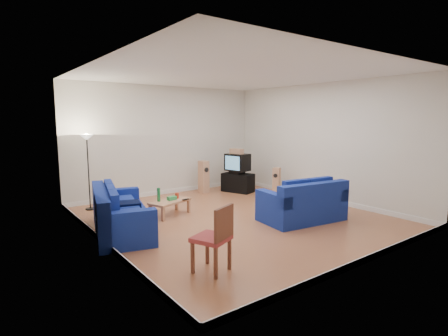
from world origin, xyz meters
TOP-DOWN VIEW (x-y plane):
  - room at (0.00, 0.00)m, footprint 6.01×6.51m
  - sofa_three_seat at (-2.51, 0.53)m, footprint 1.51×2.45m
  - sofa_loveseat at (1.06, -1.12)m, footprint 1.93×1.25m
  - coffee_table at (-1.10, 1.04)m, footprint 1.09×0.79m
  - bottle at (-1.35, 1.11)m, footprint 0.08×0.08m
  - tissue_box at (-1.04, 1.04)m, footprint 0.22×0.14m
  - red_canister at (-0.87, 1.12)m, footprint 0.09×0.09m
  - remote at (-0.77, 0.87)m, footprint 0.18×0.09m
  - tv_stand at (1.86, 2.19)m, footprint 0.81×1.05m
  - av_receiver at (1.81, 2.18)m, footprint 0.40×0.46m
  - television at (1.83, 2.18)m, footprint 0.64×0.77m
  - centre_speaker at (1.82, 2.21)m, footprint 0.25×0.46m
  - speaker_left at (0.93, 2.70)m, footprint 0.23×0.31m
  - speaker_right at (2.45, 1.11)m, footprint 0.30×0.28m
  - floor_lamp at (-2.45, 2.70)m, footprint 0.32×0.32m
  - dining_chair at (-2.01, -2.11)m, footprint 0.63×0.63m

SIDE VIEW (x-z plane):
  - tv_stand at x=1.86m, z-range 0.00..0.57m
  - coffee_table at x=-1.10m, z-range 0.13..0.48m
  - sofa_three_seat at x=-2.51m, z-range -0.11..0.77m
  - sofa_loveseat at x=1.06m, z-range -0.11..0.79m
  - remote at x=-0.77m, z-range 0.36..0.38m
  - tissue_box at x=-1.04m, z-range 0.36..0.44m
  - speaker_right at x=2.45m, z-range 0.00..0.82m
  - red_canister at x=-0.87m, z-range 0.36..0.49m
  - speaker_left at x=0.93m, z-range 0.00..0.98m
  - bottle at x=-1.35m, z-range 0.36..0.67m
  - dining_chair at x=-2.01m, z-range 0.06..1.07m
  - av_receiver at x=1.81m, z-range 0.57..0.66m
  - television at x=1.83m, z-range 0.66..1.18m
  - centre_speaker at x=1.82m, z-range 1.18..1.34m
  - room at x=0.00m, z-range -0.06..3.15m
  - floor_lamp at x=-2.45m, z-range 0.61..2.48m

